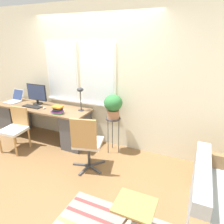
% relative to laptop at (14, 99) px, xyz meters
% --- Properties ---
extents(ground_plane, '(14.00, 14.00, 0.00)m').
position_rel_laptop_xyz_m(ground_plane, '(1.88, -0.33, -0.78)').
color(ground_plane, brown).
extents(wall_back_with_window, '(9.00, 0.12, 2.70)m').
position_rel_laptop_xyz_m(wall_back_with_window, '(1.86, 0.37, 0.57)').
color(wall_back_with_window, beige).
rests_on(wall_back_with_window, ground_plane).
extents(desk, '(2.16, 0.63, 0.73)m').
position_rel_laptop_xyz_m(desk, '(0.79, -0.02, -0.39)').
color(desk, brown).
rests_on(desk, ground_plane).
extents(laptop, '(0.30, 0.37, 0.25)m').
position_rel_laptop_xyz_m(laptop, '(0.00, 0.00, 0.00)').
color(laptop, '#B7B7BC').
rests_on(laptop, desk).
extents(monitor, '(0.49, 0.21, 0.43)m').
position_rel_laptop_xyz_m(monitor, '(0.61, 0.08, 0.17)').
color(monitor, black).
rests_on(monitor, desk).
extents(keyboard, '(0.43, 0.14, 0.02)m').
position_rel_laptop_xyz_m(keyboard, '(0.64, -0.12, -0.05)').
color(keyboard, black).
rests_on(keyboard, desk).
extents(mouse, '(0.04, 0.07, 0.04)m').
position_rel_laptop_xyz_m(mouse, '(0.96, -0.11, -0.04)').
color(mouse, silver).
rests_on(mouse, desk).
extents(desk_lamp, '(0.13, 0.13, 0.46)m').
position_rel_laptop_xyz_m(desk_lamp, '(1.69, 0.12, 0.30)').
color(desk_lamp, '#2D2D33').
rests_on(desk_lamp, desk).
extents(book_stack, '(0.22, 0.16, 0.15)m').
position_rel_laptop_xyz_m(book_stack, '(1.37, -0.21, 0.01)').
color(book_stack, green).
rests_on(book_stack, desk).
extents(desk_chair_wooden, '(0.46, 0.47, 0.82)m').
position_rel_laptop_xyz_m(desk_chair_wooden, '(0.62, -0.58, -0.34)').
color(desk_chair_wooden, '#B2844C').
rests_on(desk_chair_wooden, ground_plane).
extents(office_chair_swivel, '(0.57, 0.55, 0.96)m').
position_rel_laptop_xyz_m(office_chair_swivel, '(2.24, -0.61, -0.28)').
color(office_chair_swivel, '#47474C').
rests_on(office_chair_swivel, ground_plane).
extents(couch_loveseat, '(0.77, 1.35, 0.76)m').
position_rel_laptop_xyz_m(couch_loveseat, '(4.19, -0.95, -0.52)').
color(couch_loveseat, '#9EA8B2').
rests_on(couch_loveseat, ground_plane).
extents(plant_stand, '(0.27, 0.27, 0.69)m').
position_rel_laptop_xyz_m(plant_stand, '(2.39, 0.09, -0.17)').
color(plant_stand, '#333338').
rests_on(plant_stand, ground_plane).
extents(potted_plant, '(0.33, 0.33, 0.44)m').
position_rel_laptop_xyz_m(potted_plant, '(2.39, 0.09, 0.16)').
color(potted_plant, '#9E6B4C').
rests_on(potted_plant, plant_stand).
extents(folding_stool, '(0.42, 0.36, 0.44)m').
position_rel_laptop_xyz_m(folding_stool, '(3.31, -1.43, -0.39)').
color(folding_stool, olive).
rests_on(folding_stool, ground_plane).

